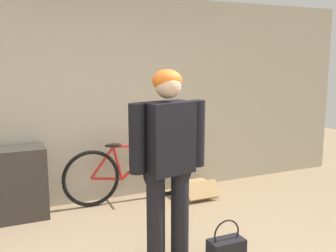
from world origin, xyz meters
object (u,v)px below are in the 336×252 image
person (168,153)px  bicycle (131,172)px  cardboard_box (195,190)px  handbag (226,248)px

person → bicycle: 1.73m
bicycle → cardboard_box: bicycle is taller
person → bicycle: size_ratio=0.99×
handbag → person: bearing=158.9°
bicycle → handbag: bearing=-79.2°
bicycle → handbag: 1.83m
handbag → cardboard_box: bearing=71.3°
bicycle → handbag: size_ratio=4.62×
handbag → cardboard_box: 1.70m
person → cardboard_box: (1.05, 1.42, -0.94)m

